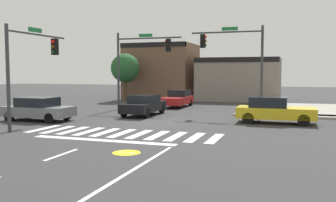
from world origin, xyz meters
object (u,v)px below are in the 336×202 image
at_px(car_gray, 38,109).
at_px(car_yellow, 274,110).
at_px(car_black, 144,105).
at_px(traffic_signal_northwest, 140,57).
at_px(roadside_tree, 125,68).
at_px(traffic_signal_southwest, 32,57).
at_px(car_red, 178,99).
at_px(traffic_signal_northeast, 236,54).

height_order(car_gray, car_yellow, car_yellow).
bearing_deg(car_gray, car_black, -137.14).
bearing_deg(car_black, car_gray, -47.14).
height_order(traffic_signal_northwest, car_black, traffic_signal_northwest).
height_order(traffic_signal_northwest, car_yellow, traffic_signal_northwest).
bearing_deg(roadside_tree, car_gray, -84.29).
bearing_deg(traffic_signal_southwest, car_red, -16.04).
xyz_separation_m(car_gray, car_yellow, (13.72, 3.49, 0.03)).
xyz_separation_m(traffic_signal_northeast, car_red, (-5.60, 4.61, -3.53)).
bearing_deg(roadside_tree, traffic_signal_northwest, -58.05).
relative_size(traffic_signal_northeast, car_yellow, 1.38).
height_order(traffic_signal_northwest, car_red, traffic_signal_northwest).
height_order(traffic_signal_southwest, car_black, traffic_signal_southwest).
relative_size(traffic_signal_northeast, roadside_tree, 1.25).
xyz_separation_m(car_yellow, car_red, (-8.37, 8.10, -0.05)).
bearing_deg(car_gray, roadside_tree, -84.29).
xyz_separation_m(traffic_signal_northeast, car_black, (-5.90, -2.29, -3.51)).
bearing_deg(traffic_signal_northwest, roadside_tree, 121.95).
bearing_deg(traffic_signal_northwest, traffic_signal_northeast, -6.43).
xyz_separation_m(traffic_signal_northeast, traffic_signal_southwest, (-9.56, -9.18, -0.48)).
distance_m(traffic_signal_northwest, car_gray, 9.20).
distance_m(car_yellow, car_red, 11.64).
bearing_deg(car_red, car_yellow, 45.95).
height_order(car_yellow, car_red, car_yellow).
relative_size(car_red, roadside_tree, 0.90).
xyz_separation_m(traffic_signal_northwest, car_black, (1.62, -3.13, -3.43)).
height_order(traffic_signal_northeast, car_yellow, traffic_signal_northeast).
bearing_deg(car_yellow, car_black, 172.13).
height_order(traffic_signal_northeast, traffic_signal_northwest, traffic_signal_northeast).
height_order(car_black, roadside_tree, roadside_tree).
bearing_deg(car_yellow, car_gray, -165.73).
xyz_separation_m(traffic_signal_southwest, car_yellow, (12.33, 5.69, -3.00)).
bearing_deg(traffic_signal_southwest, car_black, -27.99).
relative_size(traffic_signal_northeast, car_black, 1.39).
bearing_deg(traffic_signal_southwest, car_yellow, -65.22).
relative_size(traffic_signal_northwest, roadside_tree, 1.24).
distance_m(car_gray, roadside_tree, 16.17).
height_order(traffic_signal_northwest, car_gray, traffic_signal_northwest).
bearing_deg(traffic_signal_northeast, traffic_signal_northwest, -6.43).
relative_size(car_gray, car_black, 0.97).
relative_size(traffic_signal_northeast, traffic_signal_northwest, 1.01).
distance_m(traffic_signal_southwest, car_gray, 3.99).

